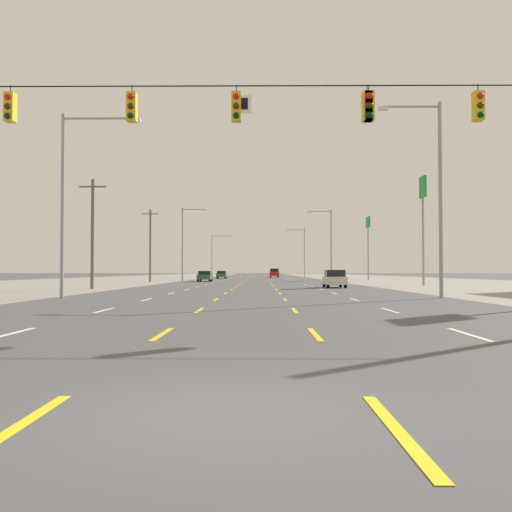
% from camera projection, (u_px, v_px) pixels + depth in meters
% --- Properties ---
extents(ground_plane, '(572.00, 572.00, 0.00)m').
position_uv_depth(ground_plane, '(257.00, 282.00, 71.46)').
color(ground_plane, '#4C4C4F').
extents(lot_apron_left, '(28.00, 440.00, 0.01)m').
position_uv_depth(lot_apron_left, '(68.00, 282.00, 71.66)').
color(lot_apron_left, gray).
rests_on(lot_apron_left, ground).
extents(lot_apron_right, '(28.00, 440.00, 0.01)m').
position_uv_depth(lot_apron_right, '(446.00, 282.00, 71.26)').
color(lot_apron_right, gray).
rests_on(lot_apron_right, ground).
extents(lane_markings, '(10.64, 227.60, 0.01)m').
position_uv_depth(lane_markings, '(258.00, 278.00, 109.94)').
color(lane_markings, white).
rests_on(lane_markings, ground).
extents(signal_span_wire, '(25.59, 0.53, 8.70)m').
position_uv_depth(signal_span_wire, '(251.00, 153.00, 17.14)').
color(signal_span_wire, brown).
rests_on(signal_span_wire, ground).
extents(hatchback_far_right_nearest, '(1.72, 3.90, 1.54)m').
position_uv_depth(hatchback_far_right_nearest, '(334.00, 279.00, 47.42)').
color(hatchback_far_right_nearest, silver).
rests_on(hatchback_far_right_nearest, ground).
extents(sedan_far_left_near, '(1.80, 4.50, 1.46)m').
position_uv_depth(sedan_far_left_near, '(205.00, 276.00, 74.67)').
color(sedan_far_left_near, '#235B2D').
rests_on(sedan_far_left_near, ground).
extents(sedan_far_left_mid, '(1.80, 4.50, 1.46)m').
position_uv_depth(sedan_far_left_mid, '(222.00, 275.00, 104.28)').
color(sedan_far_left_mid, '#235B2D').
rests_on(sedan_far_left_mid, ground).
extents(suv_inner_right_midfar, '(1.98, 4.90, 1.98)m').
position_uv_depth(suv_inner_right_midfar, '(274.00, 273.00, 119.83)').
color(suv_inner_right_midfar, red).
rests_on(suv_inner_right_midfar, ground).
extents(pole_sign_right_row_1, '(0.24, 1.79, 10.99)m').
position_uv_depth(pole_sign_right_row_1, '(423.00, 204.00, 54.92)').
color(pole_sign_right_row_1, gray).
rests_on(pole_sign_right_row_1, ground).
extents(pole_sign_right_row_2, '(0.24, 2.38, 9.94)m').
position_uv_depth(pole_sign_right_row_2, '(368.00, 231.00, 85.38)').
color(pole_sign_right_row_2, gray).
rests_on(pole_sign_right_row_2, ground).
extents(streetlight_left_row_0, '(4.28, 0.26, 9.95)m').
position_uv_depth(streetlight_left_row_0, '(71.00, 191.00, 29.37)').
color(streetlight_left_row_0, gray).
rests_on(streetlight_left_row_0, ground).
extents(streetlight_right_row_0, '(3.39, 0.26, 10.55)m').
position_uv_depth(streetlight_right_row_0, '(435.00, 187.00, 29.21)').
color(streetlight_right_row_0, gray).
rests_on(streetlight_right_row_0, ground).
extents(streetlight_left_row_1, '(3.48, 0.26, 10.13)m').
position_uv_depth(streetlight_left_row_1, '(185.00, 239.00, 74.47)').
color(streetlight_left_row_1, gray).
rests_on(streetlight_left_row_1, ground).
extents(streetlight_right_row_1, '(3.43, 0.26, 9.84)m').
position_uv_depth(streetlight_right_row_1, '(329.00, 240.00, 74.31)').
color(streetlight_right_row_1, gray).
rests_on(streetlight_right_row_1, ground).
extents(streetlight_left_row_2, '(4.82, 0.26, 9.40)m').
position_uv_depth(streetlight_left_row_2, '(214.00, 252.00, 119.57)').
color(streetlight_left_row_2, gray).
rests_on(streetlight_left_row_2, ground).
extents(streetlight_right_row_2, '(4.16, 0.26, 10.74)m').
position_uv_depth(streetlight_right_row_2, '(303.00, 249.00, 119.43)').
color(streetlight_right_row_2, gray).
rests_on(streetlight_right_row_2, ground).
extents(utility_pole_left_row_0, '(2.20, 0.26, 8.91)m').
position_uv_depth(utility_pole_left_row_0, '(92.00, 232.00, 44.26)').
color(utility_pole_left_row_0, brown).
rests_on(utility_pole_left_row_0, ground).
extents(utility_pole_left_row_1, '(2.20, 0.26, 9.71)m').
position_uv_depth(utility_pole_left_row_1, '(150.00, 244.00, 72.94)').
color(utility_pole_left_row_1, brown).
rests_on(utility_pole_left_row_1, ground).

